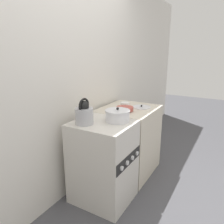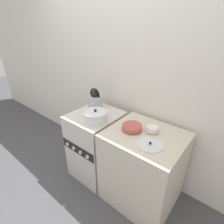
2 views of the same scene
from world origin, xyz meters
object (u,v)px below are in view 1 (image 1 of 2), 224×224
at_px(small_ceramic_bowl, 125,104).
at_px(loose_pot_lid, 141,107).
at_px(cooking_pot, 118,116).
at_px(stove, 103,162).
at_px(kettle, 84,114).
at_px(enamel_bowl, 125,109).

distance_m(small_ceramic_bowl, loose_pot_lid, 0.21).
bearing_deg(small_ceramic_bowl, cooking_pot, -160.09).
height_order(stove, loose_pot_lid, loose_pot_lid).
height_order(stove, kettle, kettle).
relative_size(small_ceramic_bowl, loose_pot_lid, 0.50).
relative_size(cooking_pot, enamel_bowl, 1.25).
xyz_separation_m(kettle, cooking_pot, (0.23, -0.24, -0.04)).
bearing_deg(stove, cooking_pot, -41.91).
distance_m(cooking_pot, enamel_bowl, 0.41).
bearing_deg(loose_pot_lid, stove, 172.90).
distance_m(stove, small_ceramic_bowl, 0.83).
bearing_deg(kettle, enamel_bowl, -11.10).
bearing_deg(stove, small_ceramic_bowl, 8.26).
bearing_deg(small_ceramic_bowl, stove, -171.74).
relative_size(cooking_pot, small_ceramic_bowl, 2.19).
distance_m(stove, kettle, 0.56).
xyz_separation_m(enamel_bowl, small_ceramic_bowl, (0.18, 0.09, 0.00)).
relative_size(kettle, small_ceramic_bowl, 2.26).
distance_m(stove, cooking_pot, 0.52).
relative_size(enamel_bowl, small_ceramic_bowl, 1.76).
distance_m(enamel_bowl, small_ceramic_bowl, 0.20).
bearing_deg(small_ceramic_bowl, loose_pot_lid, -66.81).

